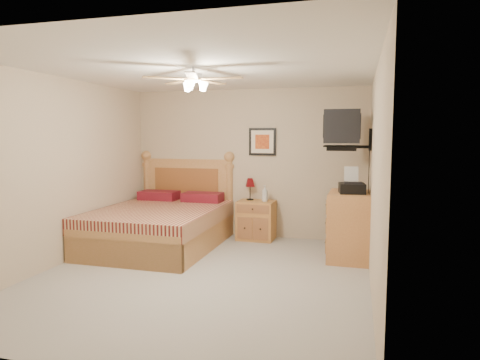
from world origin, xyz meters
name	(u,v)px	position (x,y,z in m)	size (l,w,h in m)	color
floor	(202,276)	(0.00, 0.00, 0.00)	(4.50, 4.50, 0.00)	gray
ceiling	(200,69)	(0.00, 0.00, 2.50)	(4.00, 4.50, 0.04)	white
wall_back	(247,163)	(0.00, 2.25, 1.25)	(4.00, 0.04, 2.50)	tan
wall_front	(87,204)	(0.00, -2.25, 1.25)	(4.00, 0.04, 2.50)	tan
wall_left	(59,172)	(-2.00, 0.00, 1.25)	(0.04, 4.50, 2.50)	tan
wall_right	(375,180)	(2.00, 0.00, 1.25)	(0.04, 4.50, 2.50)	tan
bed	(159,201)	(-1.11, 1.12, 0.73)	(1.71, 2.24, 1.45)	#AF803E
nightstand	(256,220)	(0.22, 2.00, 0.32)	(0.60, 0.45, 0.65)	#B57836
table_lamp	(250,189)	(0.09, 2.09, 0.83)	(0.20, 0.20, 0.37)	#4E0205
lotion_bottle	(265,193)	(0.37, 1.99, 0.78)	(0.10, 0.10, 0.27)	silver
framed_picture	(262,142)	(0.27, 2.23, 1.62)	(0.46, 0.04, 0.46)	black
dresser	(349,226)	(1.73, 1.24, 0.47)	(0.56, 0.80, 0.94)	#AE6B3A
fax_machine	(352,180)	(1.75, 1.14, 1.12)	(0.34, 0.36, 0.36)	black
magazine_lower	(348,189)	(1.70, 1.53, 0.96)	(0.19, 0.26, 0.02)	beige
magazine_upper	(348,187)	(1.70, 1.55, 0.98)	(0.19, 0.26, 0.02)	gray
wall_tv	(353,129)	(1.75, 1.34, 1.81)	(0.56, 0.46, 0.58)	black
ceiling_fan	(193,79)	(0.00, -0.20, 2.36)	(1.14, 1.14, 0.28)	white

